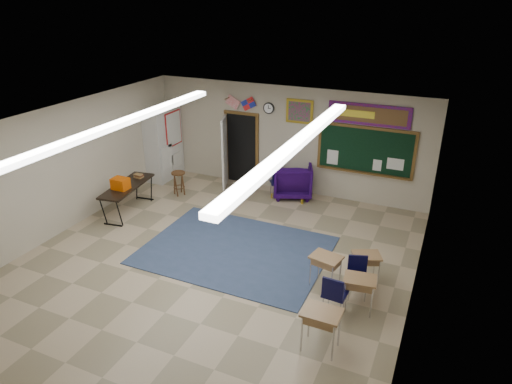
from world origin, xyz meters
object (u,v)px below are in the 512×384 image
at_px(student_desk_front_right, 365,267).
at_px(wooden_stool, 179,183).
at_px(wingback_armchair, 293,179).
at_px(student_desk_front_left, 325,270).
at_px(folding_table, 128,197).

bearing_deg(student_desk_front_right, wooden_stool, 134.48).
distance_m(wingback_armchair, student_desk_front_right, 4.37).
xyz_separation_m(student_desk_front_left, student_desk_front_right, (0.68, 0.45, -0.02)).
relative_size(student_desk_front_left, folding_table, 0.36).
relative_size(wingback_armchair, wooden_stool, 1.58).
distance_m(student_desk_front_left, student_desk_front_right, 0.82).
distance_m(wingback_armchair, student_desk_front_left, 4.37).
bearing_deg(folding_table, wingback_armchair, 29.60).
bearing_deg(student_desk_front_right, student_desk_front_left, -171.46).
distance_m(folding_table, wooden_stool, 1.59).
bearing_deg(student_desk_front_left, wingback_armchair, 130.72).
relative_size(wingback_armchair, folding_table, 0.56).
bearing_deg(folding_table, wooden_stool, 60.25).
height_order(wingback_armchair, student_desk_front_right, wingback_armchair).
bearing_deg(wooden_stool, student_desk_front_left, -27.27).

